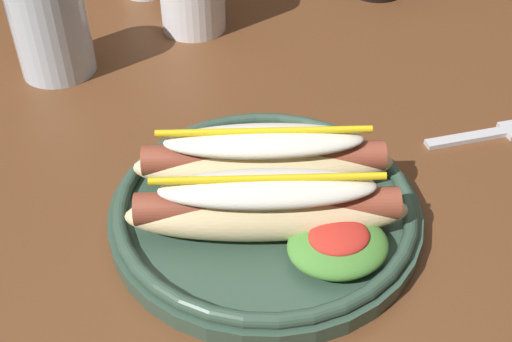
# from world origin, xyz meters

# --- Properties ---
(dining_table) EXTENTS (1.18, 0.92, 0.74)m
(dining_table) POSITION_xyz_m (0.00, 0.00, 0.64)
(dining_table) COLOR brown
(dining_table) RESTS_ON ground_plane
(hot_dog_plate) EXTENTS (0.26, 0.26, 0.08)m
(hot_dog_plate) POSITION_xyz_m (0.04, -0.17, 0.77)
(hot_dog_plate) COLOR #334C3D
(hot_dog_plate) RESTS_ON dining_table
(fork) EXTENTS (0.12, 0.03, 0.00)m
(fork) POSITION_xyz_m (0.29, -0.11, 0.74)
(fork) COLOR silver
(fork) RESTS_ON dining_table
(water_cup) EXTENTS (0.08, 0.08, 0.11)m
(water_cup) POSITION_xyz_m (-0.12, 0.13, 0.80)
(water_cup) COLOR silver
(water_cup) RESTS_ON dining_table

